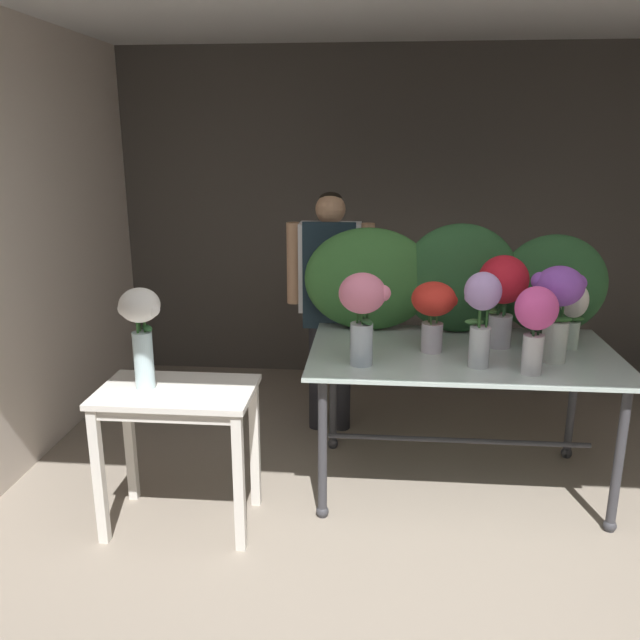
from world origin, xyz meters
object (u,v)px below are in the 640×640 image
florist (330,288)px  vase_scarlet_peonies (434,308)px  vase_violet_anemones (558,302)px  vase_crimson_snapdragons (503,289)px  vase_white_roses_tall (141,326)px  vase_rosy_freesia (363,307)px  vase_fuchsia_hydrangea (535,320)px  vase_ivory_lilies (573,310)px  side_table_white (177,409)px  display_table_glass (462,372)px  vase_lilac_tulips (481,311)px

florist → vase_scarlet_peonies: 0.97m
vase_violet_anemones → florist: bearing=146.5°
vase_crimson_snapdragons → vase_white_roses_tall: bearing=-161.2°
florist → vase_scarlet_peonies: florist is taller
florist → vase_rosy_freesia: (0.24, -0.99, 0.13)m
vase_rosy_freesia → vase_white_roses_tall: size_ratio=0.95×
vase_crimson_snapdragons → vase_fuchsia_hydrangea: vase_crimson_snapdragons is taller
vase_white_roses_tall → vase_crimson_snapdragons: bearing=18.8°
vase_ivory_lilies → vase_violet_anemones: size_ratio=0.74×
vase_ivory_lilies → vase_fuchsia_hydrangea: vase_fuchsia_hydrangea is taller
side_table_white → vase_fuchsia_hydrangea: vase_fuchsia_hydrangea is taller
vase_ivory_lilies → vase_crimson_snapdragons: bearing=-179.3°
display_table_glass → vase_scarlet_peonies: 0.42m
vase_ivory_lilies → vase_fuchsia_hydrangea: 0.55m
vase_crimson_snapdragons → florist: bearing=149.3°
vase_violet_anemones → vase_white_roses_tall: bearing=-169.1°
vase_lilac_tulips → vase_white_roses_tall: bearing=-170.6°
display_table_glass → vase_crimson_snapdragons: size_ratio=3.23×
florist → vase_fuchsia_hydrangea: (1.11, -1.05, 0.10)m
vase_white_roses_tall → vase_scarlet_peonies: bearing=19.2°
side_table_white → display_table_glass: bearing=19.3°
vase_fuchsia_hydrangea → vase_lilac_tulips: size_ratio=0.90×
side_table_white → vase_ivory_lilies: size_ratio=2.06×
side_table_white → vase_crimson_snapdragons: size_ratio=1.49×
display_table_glass → vase_crimson_snapdragons: vase_crimson_snapdragons is taller
display_table_glass → florist: 1.13m
florist → vase_rosy_freesia: bearing=-76.3°
florist → vase_fuchsia_hydrangea: size_ratio=3.64×
vase_fuchsia_hydrangea → vase_white_roses_tall: 1.98m
display_table_glass → vase_white_roses_tall: (-1.67, -0.53, 0.39)m
vase_ivory_lilies → display_table_glass: bearing=-169.4°
display_table_glass → vase_fuchsia_hydrangea: (0.30, -0.33, 0.41)m
display_table_glass → vase_lilac_tulips: bearing=-79.4°
side_table_white → vase_white_roses_tall: (-0.16, -0.00, 0.44)m
display_table_glass → vase_crimson_snapdragons: (0.22, 0.11, 0.46)m
vase_fuchsia_hydrangea → vase_scarlet_peonies: bearing=146.1°
vase_rosy_freesia → side_table_white: bearing=-164.6°
vase_lilac_tulips → vase_white_roses_tall: vase_lilac_tulips is taller
vase_lilac_tulips → vase_fuchsia_hydrangea: bearing=-18.7°
vase_crimson_snapdragons → vase_lilac_tulips: vase_crimson_snapdragons is taller
vase_crimson_snapdragons → side_table_white: bearing=-159.7°
display_table_glass → vase_violet_anemones: vase_violet_anemones is taller
vase_scarlet_peonies → vase_lilac_tulips: bearing=-46.4°
vase_rosy_freesia → vase_white_roses_tall: bearing=-166.7°
florist → vase_white_roses_tall: bearing=-124.4°
side_table_white → vase_white_roses_tall: vase_white_roses_tall is taller
vase_scarlet_peonies → vase_rosy_freesia: bearing=-146.5°
vase_crimson_snapdragons → vase_violet_anemones: bearing=-43.1°
vase_violet_anemones → vase_lilac_tulips: vase_violet_anemones is taller
side_table_white → vase_ivory_lilies: vase_ivory_lilies is taller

